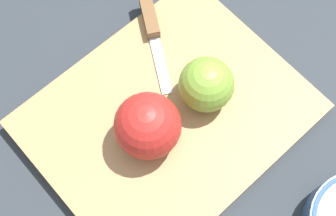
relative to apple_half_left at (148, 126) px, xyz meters
name	(u,v)px	position (x,y,z in m)	size (l,w,h in m)	color
ground_plane	(168,119)	(0.04, 0.01, -0.06)	(4.00, 4.00, 0.00)	#282D33
cutting_board	(168,116)	(0.04, 0.01, -0.05)	(0.36, 0.29, 0.02)	#A37A4C
apple_half_left	(148,126)	(0.00, 0.00, 0.00)	(0.08, 0.08, 0.08)	red
apple_half_right	(206,84)	(0.09, -0.01, -0.01)	(0.07, 0.07, 0.07)	olive
knife	(150,20)	(0.12, 0.12, -0.03)	(0.10, 0.15, 0.02)	silver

